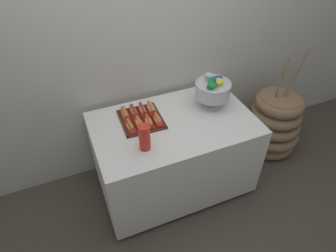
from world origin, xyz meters
The scene contains 15 objects.
ground_plane centered at (0.00, 0.00, 0.00)m, with size 10.00×10.00×0.00m, color #4C4238.
back_wall centered at (0.00, 0.51, 1.30)m, with size 6.00×0.10×2.60m, color beige.
buffet_table centered at (0.00, 0.00, 0.39)m, with size 1.31×0.82×0.75m.
floor_vase centered at (1.16, 0.07, 0.31)m, with size 0.57×0.57×1.22m.
serving_tray centered at (-0.23, 0.13, 0.75)m, with size 0.34×0.37×0.01m.
hot_dog_0 centered at (-0.35, 0.05, 0.78)m, with size 0.06×0.16×0.06m.
hot_dog_1 centered at (-0.27, 0.05, 0.79)m, with size 0.07×0.16×0.06m.
hot_dog_2 centered at (-0.20, 0.04, 0.78)m, with size 0.07×0.16×0.06m.
hot_dog_3 centered at (-0.12, 0.04, 0.78)m, with size 0.07×0.16×0.06m.
hot_dog_4 centered at (-0.34, 0.21, 0.78)m, with size 0.07×0.17×0.06m.
hot_dog_5 centered at (-0.27, 0.21, 0.79)m, with size 0.06×0.16×0.06m.
hot_dog_6 centered at (-0.19, 0.21, 0.78)m, with size 0.06×0.17×0.06m.
hot_dog_7 centered at (-0.12, 0.21, 0.78)m, with size 0.08×0.17×0.06m.
punch_bowl centered at (0.39, 0.09, 0.91)m, with size 0.30×0.30×0.28m.
cup_stack centered at (-0.31, -0.19, 0.85)m, with size 0.08×0.08×0.21m.
Camera 1 is at (-0.74, -1.66, 2.24)m, focal length 31.26 mm.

